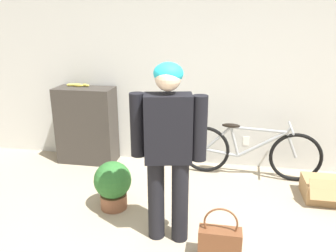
{
  "coord_description": "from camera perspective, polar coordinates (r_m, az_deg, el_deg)",
  "views": [
    {
      "loc": [
        0.24,
        -1.61,
        1.87
      ],
      "look_at": [
        -0.2,
        0.86,
        1.05
      ],
      "focal_mm": 35.0,
      "sensor_mm": 36.0,
      "label": 1
    }
  ],
  "objects": [
    {
      "name": "wall_back",
      "position": [
        4.23,
        6.82,
        10.14
      ],
      "size": [
        8.0,
        0.07,
        2.6
      ],
      "color": "silver",
      "rests_on": "ground_plane"
    },
    {
      "name": "banana",
      "position": [
        4.53,
        -15.39,
        6.9
      ],
      "size": [
        0.34,
        0.09,
        0.04
      ],
      "color": "#EAD64C",
      "rests_on": "side_shelf"
    },
    {
      "name": "cardboard_box",
      "position": [
        4.02,
        25.75,
        -9.93
      ],
      "size": [
        0.46,
        0.47,
        0.29
      ],
      "color": "#A87F51",
      "rests_on": "ground_plane"
    },
    {
      "name": "person",
      "position": [
        2.69,
        0.0,
        -2.87
      ],
      "size": [
        0.63,
        0.29,
        1.56
      ],
      "rotation": [
        0.0,
        0.0,
        0.2
      ],
      "color": "black",
      "rests_on": "ground_plane"
    },
    {
      "name": "side_shelf",
      "position": [
        4.55,
        -13.96,
        0.13
      ],
      "size": [
        0.77,
        0.37,
        1.03
      ],
      "color": "#38332D",
      "rests_on": "ground_plane"
    },
    {
      "name": "bicycle",
      "position": [
        4.15,
        13.92,
        -4.3
      ],
      "size": [
        1.69,
        0.46,
        0.68
      ],
      "rotation": [
        0.0,
        0.0,
        -0.06
      ],
      "color": "black",
      "rests_on": "ground_plane"
    },
    {
      "name": "handbag",
      "position": [
        2.86,
        9.0,
        -19.25
      ],
      "size": [
        0.35,
        0.14,
        0.46
      ],
      "color": "brown",
      "rests_on": "ground_plane"
    },
    {
      "name": "potted_plant",
      "position": [
        3.44,
        -9.58,
        -9.84
      ],
      "size": [
        0.38,
        0.38,
        0.51
      ],
      "color": "brown",
      "rests_on": "ground_plane"
    }
  ]
}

